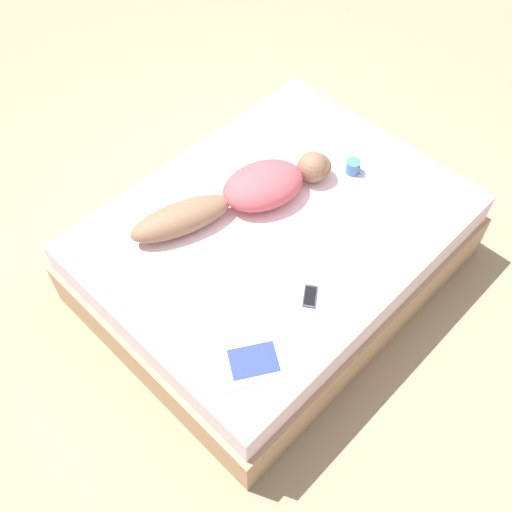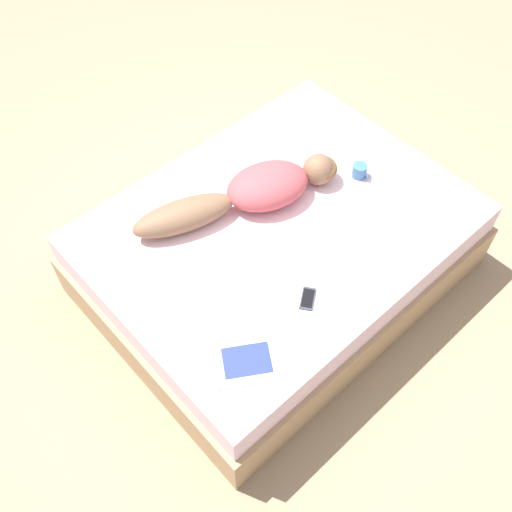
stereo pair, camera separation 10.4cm
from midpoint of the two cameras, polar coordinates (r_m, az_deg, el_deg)
name	(u,v)px [view 1 (the left image)]	position (r m, az deg, el deg)	size (l,w,h in m)	color
ground_plane	(274,275)	(3.89, 0.97, -1.81)	(12.00, 12.00, 0.00)	#9E8466
bed	(275,250)	(3.67, 1.02, 0.57)	(1.67, 2.16, 0.54)	tan
person	(247,192)	(3.48, -1.76, 6.07)	(0.60, 1.27, 0.20)	brown
open_magazine	(248,339)	(3.02, -1.77, -7.92)	(0.62, 0.56, 0.01)	silver
coffee_mug	(353,167)	(3.73, 8.45, 8.39)	(0.12, 0.09, 0.09)	teal
cell_phone	(310,296)	(3.15, 4.22, -3.86)	(0.14, 0.16, 0.01)	#333842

